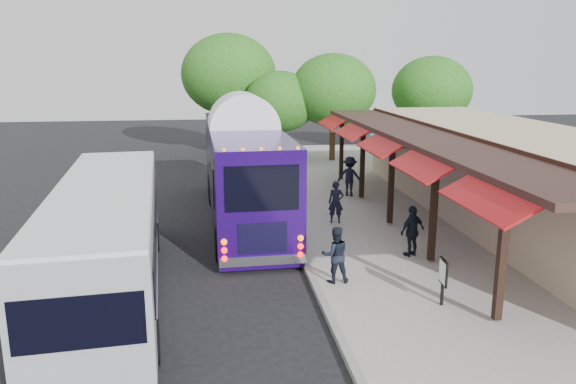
{
  "coord_description": "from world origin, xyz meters",
  "views": [
    {
      "loc": [
        -2.59,
        -15.2,
        6.04
      ],
      "look_at": [
        -0.17,
        2.74,
        1.8
      ],
      "focal_mm": 35.0,
      "sensor_mm": 36.0,
      "label": 1
    }
  ],
  "objects_px": {
    "ped_c": "(412,231)",
    "ped_d": "(350,176)",
    "ped_a": "(336,202)",
    "ped_b": "(335,255)",
    "sign_board": "(443,274)",
    "coach_bus": "(244,166)",
    "city_bus": "(108,235)"
  },
  "relations": [
    {
      "from": "city_bus",
      "to": "ped_c",
      "type": "relative_size",
      "value": 7.02
    },
    {
      "from": "ped_a",
      "to": "ped_d",
      "type": "xyz_separation_m",
      "value": [
        1.54,
        4.12,
        0.1
      ]
    },
    {
      "from": "coach_bus",
      "to": "city_bus",
      "type": "xyz_separation_m",
      "value": [
        -3.92,
        -6.87,
        -0.45
      ]
    },
    {
      "from": "city_bus",
      "to": "coach_bus",
      "type": "bearing_deg",
      "value": 55.21
    },
    {
      "from": "coach_bus",
      "to": "sign_board",
      "type": "xyz_separation_m",
      "value": [
        4.34,
        -9.01,
        -1.13
      ]
    },
    {
      "from": "ped_d",
      "to": "ped_a",
      "type": "bearing_deg",
      "value": 97.17
    },
    {
      "from": "ped_c",
      "to": "ped_d",
      "type": "distance_m",
      "value": 8.01
    },
    {
      "from": "coach_bus",
      "to": "city_bus",
      "type": "relative_size",
      "value": 1.09
    },
    {
      "from": "coach_bus",
      "to": "ped_a",
      "type": "relative_size",
      "value": 7.79
    },
    {
      "from": "coach_bus",
      "to": "ped_c",
      "type": "bearing_deg",
      "value": -49.96
    },
    {
      "from": "ped_b",
      "to": "sign_board",
      "type": "bearing_deg",
      "value": 142.19
    },
    {
      "from": "ped_d",
      "to": "coach_bus",
      "type": "bearing_deg",
      "value": 55.62
    },
    {
      "from": "coach_bus",
      "to": "sign_board",
      "type": "height_order",
      "value": "coach_bus"
    },
    {
      "from": "city_bus",
      "to": "ped_d",
      "type": "xyz_separation_m",
      "value": [
        8.77,
        9.44,
        -0.61
      ]
    },
    {
      "from": "ped_b",
      "to": "sign_board",
      "type": "height_order",
      "value": "ped_b"
    },
    {
      "from": "sign_board",
      "to": "city_bus",
      "type": "bearing_deg",
      "value": 170.29
    },
    {
      "from": "sign_board",
      "to": "ped_b",
      "type": "bearing_deg",
      "value": 146.31
    },
    {
      "from": "ped_a",
      "to": "city_bus",
      "type": "bearing_deg",
      "value": -132.35
    },
    {
      "from": "city_bus",
      "to": "ped_a",
      "type": "relative_size",
      "value": 7.15
    },
    {
      "from": "ped_d",
      "to": "ped_b",
      "type": "bearing_deg",
      "value": 101.63
    },
    {
      "from": "city_bus",
      "to": "ped_a",
      "type": "bearing_deg",
      "value": 31.28
    },
    {
      "from": "city_bus",
      "to": "sign_board",
      "type": "height_order",
      "value": "city_bus"
    },
    {
      "from": "ped_b",
      "to": "ped_d",
      "type": "bearing_deg",
      "value": -105.28
    },
    {
      "from": "ped_a",
      "to": "coach_bus",
      "type": "bearing_deg",
      "value": 166.32
    },
    {
      "from": "city_bus",
      "to": "ped_d",
      "type": "relative_size",
      "value": 6.35
    },
    {
      "from": "coach_bus",
      "to": "ped_c",
      "type": "relative_size",
      "value": 7.65
    },
    {
      "from": "city_bus",
      "to": "ped_a",
      "type": "height_order",
      "value": "city_bus"
    },
    {
      "from": "ped_b",
      "to": "ped_d",
      "type": "distance_m",
      "value": 10.16
    },
    {
      "from": "ped_c",
      "to": "coach_bus",
      "type": "bearing_deg",
      "value": -73.62
    },
    {
      "from": "ped_a",
      "to": "sign_board",
      "type": "bearing_deg",
      "value": -70.87
    },
    {
      "from": "coach_bus",
      "to": "city_bus",
      "type": "distance_m",
      "value": 7.92
    },
    {
      "from": "ped_d",
      "to": "ped_c",
      "type": "bearing_deg",
      "value": 117.63
    }
  ]
}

